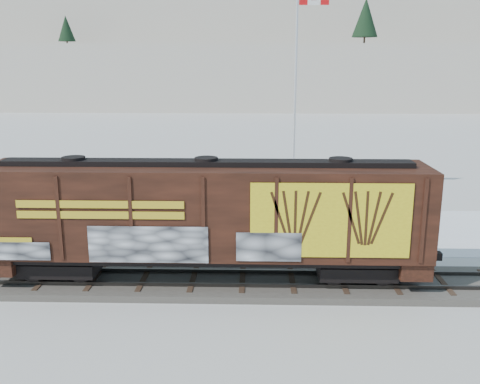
{
  "coord_description": "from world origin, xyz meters",
  "views": [
    {
      "loc": [
        0.45,
        -20.11,
        8.83
      ],
      "look_at": [
        -0.18,
        3.0,
        3.19
      ],
      "focal_mm": 40.0,
      "sensor_mm": 36.0,
      "label": 1
    }
  ],
  "objects_px": {
    "flagpole": "(296,125)",
    "car_white": "(298,225)",
    "hopper_railcar": "(207,213)",
    "car_dark": "(338,224)",
    "car_silver": "(91,217)"
  },
  "relations": [
    {
      "from": "flagpole",
      "to": "car_white",
      "type": "relative_size",
      "value": 2.95
    },
    {
      "from": "hopper_railcar",
      "to": "flagpole",
      "type": "relative_size",
      "value": 1.29
    },
    {
      "from": "hopper_railcar",
      "to": "car_dark",
      "type": "bearing_deg",
      "value": 44.53
    },
    {
      "from": "car_dark",
      "to": "car_silver",
      "type": "bearing_deg",
      "value": 79.18
    },
    {
      "from": "flagpole",
      "to": "car_white",
      "type": "xyz_separation_m",
      "value": [
        -0.29,
        -6.92,
        -4.26
      ]
    },
    {
      "from": "hopper_railcar",
      "to": "car_silver",
      "type": "height_order",
      "value": "hopper_railcar"
    },
    {
      "from": "flagpole",
      "to": "car_dark",
      "type": "distance_m",
      "value": 8.23
    },
    {
      "from": "flagpole",
      "to": "car_silver",
      "type": "distance_m",
      "value": 13.34
    },
    {
      "from": "car_silver",
      "to": "car_dark",
      "type": "relative_size",
      "value": 0.78
    },
    {
      "from": "flagpole",
      "to": "car_dark",
      "type": "relative_size",
      "value": 2.5
    },
    {
      "from": "hopper_railcar",
      "to": "car_dark",
      "type": "height_order",
      "value": "hopper_railcar"
    },
    {
      "from": "car_white",
      "to": "hopper_railcar",
      "type": "bearing_deg",
      "value": 153.19
    },
    {
      "from": "car_silver",
      "to": "car_dark",
      "type": "height_order",
      "value": "car_dark"
    },
    {
      "from": "car_dark",
      "to": "car_white",
      "type": "bearing_deg",
      "value": 86.76
    },
    {
      "from": "car_white",
      "to": "car_dark",
      "type": "distance_m",
      "value": 2.01
    }
  ]
}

